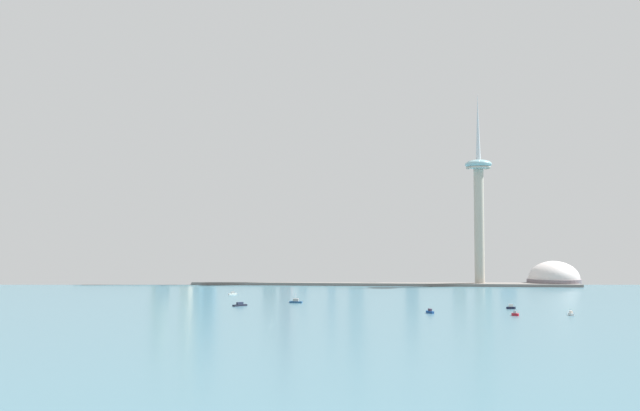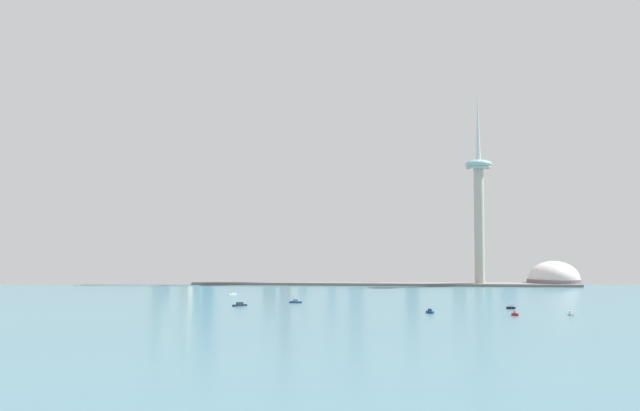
{
  "view_description": "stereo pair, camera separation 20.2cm",
  "coord_description": "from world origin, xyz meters",
  "views": [
    {
      "loc": [
        90.36,
        -536.7,
        72.61
      ],
      "look_at": [
        0.89,
        445.94,
        123.63
      ],
      "focal_mm": 35.84,
      "sensor_mm": 36.0,
      "label": 1
    },
    {
      "loc": [
        90.57,
        -536.69,
        72.61
      ],
      "look_at": [
        0.89,
        445.94,
        123.63
      ],
      "focal_mm": 35.84,
      "sensor_mm": 36.0,
      "label": 2
    }
  ],
  "objects": [
    {
      "name": "skyscraper_7",
      "position": [
        52.87,
        574.83,
        83.75
      ],
      "size": [
        25.28,
        19.85,
        173.17
      ],
      "color": "#9FB0B9",
      "rests_on": "ground"
    },
    {
      "name": "skyscraper_6",
      "position": [
        -260.15,
        481.09,
        22.58
      ],
      "size": [
        18.37,
        15.21,
        51.88
      ],
      "color": "#89A3B5",
      "rests_on": "ground"
    },
    {
      "name": "boat_3",
      "position": [
        218.5,
        81.27,
        1.72
      ],
      "size": [
        6.51,
        5.88,
        9.15
      ],
      "rotation": [
        0.0,
        0.0,
        5.6
      ],
      "color": "red",
      "rests_on": "ground"
    },
    {
      "name": "skyscraper_2",
      "position": [
        144.49,
        507.1,
        45.87
      ],
      "size": [
        19.32,
        26.22,
        91.73
      ],
      "color": "slate",
      "rests_on": "ground"
    },
    {
      "name": "ground_plane",
      "position": [
        0.0,
        0.0,
        0.0
      ],
      "size": [
        6000.0,
        6000.0,
        0.0
      ],
      "primitive_type": "plane",
      "color": "#467181"
    },
    {
      "name": "skyscraper_9",
      "position": [
        270.57,
        578.53,
        85.95
      ],
      "size": [
        22.03,
        20.7,
        178.57
      ],
      "color": "#9EC2C3",
      "rests_on": "ground"
    },
    {
      "name": "boat_2",
      "position": [
        271.28,
        87.95,
        1.66
      ],
      "size": [
        3.95,
        7.16,
        4.47
      ],
      "rotation": [
        0.0,
        0.0,
        4.91
      ],
      "color": "white",
      "rests_on": "ground"
    },
    {
      "name": "boat_6",
      "position": [
        140.26,
        94.05,
        1.64
      ],
      "size": [
        7.4,
        9.53,
        4.47
      ],
      "rotation": [
        0.0,
        0.0,
        2.14
      ],
      "color": "navy",
      "rests_on": "ground"
    },
    {
      "name": "waterfront_pier",
      "position": [
        0.0,
        484.6,
        2.0
      ],
      "size": [
        788.53,
        77.62,
        4.0
      ],
      "primitive_type": "cube",
      "color": "slate",
      "rests_on": "ground"
    },
    {
      "name": "skyscraper_4",
      "position": [
        11.42,
        554.57,
        54.45
      ],
      "size": [
        12.39,
        15.58,
        115.49
      ],
      "color": "#91A7BC",
      "rests_on": "ground"
    },
    {
      "name": "skyscraper_10",
      "position": [
        -225.68,
        546.77,
        88.33
      ],
      "size": [
        22.05,
        17.87,
        176.66
      ],
      "color": "slate",
      "rests_on": "ground"
    },
    {
      "name": "skyscraper_13",
      "position": [
        -56.48,
        483.11,
        74.57
      ],
      "size": [
        18.4,
        24.58,
        167.71
      ],
      "color": "gray",
      "rests_on": "ground"
    },
    {
      "name": "skyscraper_0",
      "position": [
        -210.65,
        580.82,
        67.04
      ],
      "size": [
        22.93,
        20.89,
        134.07
      ],
      "color": "#406B88",
      "rests_on": "ground"
    },
    {
      "name": "skyscraper_5",
      "position": [
        -97.74,
        567.9,
        34.31
      ],
      "size": [
        23.38,
        13.16,
        68.63
      ],
      "color": "gray",
      "rests_on": "ground"
    },
    {
      "name": "boat_0",
      "position": [
        -96.93,
        276.73,
        1.54
      ],
      "size": [
        10.42,
        9.32,
        4.23
      ],
      "rotation": [
        0.0,
        0.0,
        3.83
      ],
      "color": "white",
      "rests_on": "ground"
    },
    {
      "name": "boat_4",
      "position": [
        226.47,
        140.0,
        1.81
      ],
      "size": [
        9.48,
        3.85,
        5.0
      ],
      "rotation": [
        0.0,
        0.0,
        0.17
      ],
      "color": "black",
      "rests_on": "ground"
    },
    {
      "name": "skyscraper_1",
      "position": [
        223.47,
        532.06,
        36.32
      ],
      "size": [
        17.89,
        26.05,
        75.22
      ],
      "color": "#9AA19B",
      "rests_on": "ground"
    },
    {
      "name": "boat_5",
      "position": [
        -58.07,
        142.65,
        1.51
      ],
      "size": [
        14.91,
        14.48,
        4.22
      ],
      "rotation": [
        0.0,
        0.0,
        0.76
      ],
      "color": "#1F2332",
      "rests_on": "ground"
    },
    {
      "name": "skyscraper_3",
      "position": [
        -221.9,
        484.11,
        88.64
      ],
      "size": [
        14.85,
        23.39,
        205.16
      ],
      "color": "beige",
      "rests_on": "ground"
    },
    {
      "name": "skyscraper_8",
      "position": [
        305.85,
        556.21,
        29.92
      ],
      "size": [
        22.11,
        27.27,
        64.53
      ],
      "color": "#7A9ABB",
      "rests_on": "ground"
    },
    {
      "name": "airplane",
      "position": [
        -97.03,
        494.01,
        174.25
      ],
      "size": [
        30.98,
        32.7,
        8.25
      ],
      "rotation": [
        0.0,
        0.0,
        6.0
      ],
      "color": "silver"
    },
    {
      "name": "skyscraper_11",
      "position": [
        -37.63,
        552.42,
        23.16
      ],
      "size": [
        14.24,
        22.02,
        50.96
      ],
      "color": "#91ABBD",
      "rests_on": "ground"
    },
    {
      "name": "skyscraper_12",
      "position": [
        -290.38,
        550.45,
        73.91
      ],
      "size": [
        17.22,
        27.47,
        153.62
      ],
      "color": "#B0B494",
      "rests_on": "ground"
    },
    {
      "name": "observation_tower",
      "position": [
        245.97,
        466.42,
        140.21
      ],
      "size": [
        40.76,
        40.76,
        299.09
      ],
      "color": "#B9AE9D",
      "rests_on": "ground"
    },
    {
      "name": "stadium_dome",
      "position": [
        363.44,
        494.88,
        8.78
      ],
      "size": [
        83.07,
        83.07,
        55.71
      ],
      "color": "slate",
      "rests_on": "ground"
    },
    {
      "name": "boat_1",
      "position": [
        -2.33,
        180.8,
        1.77
      ],
      "size": [
        14.73,
        5.57,
        10.85
      ],
      "rotation": [
        0.0,
        0.0,
        3.05
      ],
      "color": "#234F7F",
      "rests_on": "ground"
    }
  ]
}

